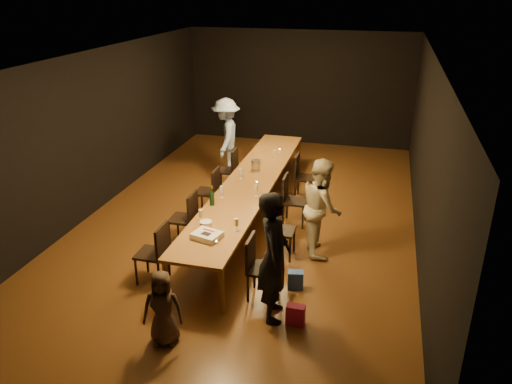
% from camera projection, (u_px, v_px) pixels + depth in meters
% --- Properties ---
extents(ground, '(10.00, 10.00, 0.00)m').
position_uv_depth(ground, '(250.00, 218.00, 9.45)').
color(ground, '#4D2B13').
rests_on(ground, ground).
extents(room_shell, '(6.04, 10.04, 3.02)m').
position_uv_depth(room_shell, '(250.00, 110.00, 8.63)').
color(room_shell, black).
rests_on(room_shell, ground).
extents(table, '(0.90, 6.00, 0.75)m').
position_uv_depth(table, '(250.00, 184.00, 9.17)').
color(table, '#935D2A').
rests_on(table, ground).
extents(chair_right_0, '(0.42, 0.42, 0.93)m').
position_uv_depth(chair_right_0, '(264.00, 268.00, 6.93)').
color(chair_right_0, black).
rests_on(chair_right_0, ground).
extents(chair_right_1, '(0.42, 0.42, 0.93)m').
position_uv_depth(chair_right_1, '(281.00, 230.00, 8.00)').
color(chair_right_1, black).
rests_on(chair_right_1, ground).
extents(chair_right_2, '(0.42, 0.42, 0.93)m').
position_uv_depth(chair_right_2, '(295.00, 200.00, 9.07)').
color(chair_right_2, black).
rests_on(chair_right_2, ground).
extents(chair_right_3, '(0.42, 0.42, 0.93)m').
position_uv_depth(chair_right_3, '(306.00, 177.00, 10.14)').
color(chair_right_3, black).
rests_on(chair_right_3, ground).
extents(chair_left_0, '(0.42, 0.42, 0.93)m').
position_uv_depth(chair_left_0, '(151.00, 253.00, 7.33)').
color(chair_left_0, black).
rests_on(chair_left_0, ground).
extents(chair_left_1, '(0.42, 0.42, 0.93)m').
position_uv_depth(chair_left_1, '(183.00, 218.00, 8.39)').
color(chair_left_1, black).
rests_on(chair_left_1, ground).
extents(chair_left_2, '(0.42, 0.42, 0.93)m').
position_uv_depth(chair_left_2, '(207.00, 191.00, 9.46)').
color(chair_left_2, black).
rests_on(chair_left_2, ground).
extents(chair_left_3, '(0.42, 0.42, 0.93)m').
position_uv_depth(chair_left_3, '(226.00, 170.00, 10.53)').
color(chair_left_3, black).
rests_on(chair_left_3, ground).
extents(woman_birthday, '(0.56, 0.73, 1.80)m').
position_uv_depth(woman_birthday, '(274.00, 257.00, 6.37)').
color(woman_birthday, black).
rests_on(woman_birthday, ground).
extents(woman_tan, '(0.81, 0.93, 1.61)m').
position_uv_depth(woman_tan, '(321.00, 207.00, 8.00)').
color(woman_tan, beige).
rests_on(woman_tan, ground).
extents(man_blue, '(0.85, 1.23, 1.74)m').
position_uv_depth(man_blue, '(226.00, 136.00, 11.37)').
color(man_blue, '#8EAADC').
rests_on(man_blue, ground).
extents(child, '(0.55, 0.43, 1.00)m').
position_uv_depth(child, '(163.00, 308.00, 6.04)').
color(child, '#3F2E23').
rests_on(child, ground).
extents(gift_bag_red, '(0.24, 0.14, 0.29)m').
position_uv_depth(gift_bag_red, '(296.00, 315.00, 6.49)').
color(gift_bag_red, '#C91E55').
rests_on(gift_bag_red, ground).
extents(gift_bag_blue, '(0.25, 0.19, 0.28)m').
position_uv_depth(gift_bag_blue, '(295.00, 280.00, 7.25)').
color(gift_bag_blue, '#2750AC').
rests_on(gift_bag_blue, ground).
extents(birthday_cake, '(0.46, 0.40, 0.09)m').
position_uv_depth(birthday_cake, '(207.00, 235.00, 7.12)').
color(birthday_cake, white).
rests_on(birthday_cake, table).
extents(plate_stack, '(0.20, 0.20, 0.10)m').
position_uv_depth(plate_stack, '(206.00, 224.00, 7.43)').
color(plate_stack, white).
rests_on(plate_stack, table).
extents(champagne_bottle, '(0.09, 0.09, 0.34)m').
position_uv_depth(champagne_bottle, '(212.00, 195.00, 8.13)').
color(champagne_bottle, black).
rests_on(champagne_bottle, table).
extents(ice_bucket, '(0.22, 0.22, 0.20)m').
position_uv_depth(ice_bucket, '(256.00, 165.00, 9.68)').
color(ice_bucket, '#B4B3B8').
rests_on(ice_bucket, table).
extents(wineglass_0, '(0.06, 0.06, 0.21)m').
position_uv_depth(wineglass_0, '(201.00, 216.00, 7.58)').
color(wineglass_0, beige).
rests_on(wineglass_0, table).
extents(wineglass_1, '(0.06, 0.06, 0.21)m').
position_uv_depth(wineglass_1, '(236.00, 225.00, 7.30)').
color(wineglass_1, beige).
rests_on(wineglass_1, table).
extents(wineglass_2, '(0.06, 0.06, 0.21)m').
position_uv_depth(wineglass_2, '(222.00, 192.00, 8.44)').
color(wineglass_2, silver).
rests_on(wineglass_2, table).
extents(wineglass_3, '(0.06, 0.06, 0.21)m').
position_uv_depth(wineglass_3, '(256.00, 191.00, 8.49)').
color(wineglass_3, beige).
rests_on(wineglass_3, table).
extents(wineglass_4, '(0.06, 0.06, 0.21)m').
position_uv_depth(wineglass_4, '(241.00, 174.00, 9.23)').
color(wineglass_4, silver).
rests_on(wineglass_4, table).
extents(wineglass_5, '(0.06, 0.06, 0.21)m').
position_uv_depth(wineglass_5, '(275.00, 155.00, 10.20)').
color(wineglass_5, silver).
rests_on(wineglass_5, table).
extents(tealight_near, '(0.05, 0.05, 0.03)m').
position_uv_depth(tealight_near, '(216.00, 242.00, 7.00)').
color(tealight_near, '#B2B7B2').
rests_on(tealight_near, table).
extents(tealight_mid, '(0.05, 0.05, 0.03)m').
position_uv_depth(tealight_mid, '(257.00, 183.00, 9.05)').
color(tealight_mid, '#B2B7B2').
rests_on(tealight_mid, table).
extents(tealight_far, '(0.05, 0.05, 0.03)m').
position_uv_depth(tealight_far, '(280.00, 150.00, 10.81)').
color(tealight_far, '#B2B7B2').
rests_on(tealight_far, table).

